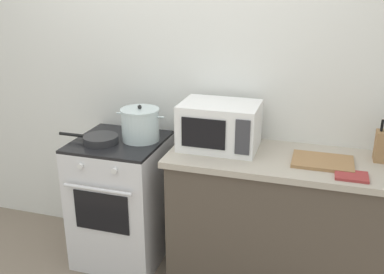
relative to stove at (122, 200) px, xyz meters
name	(u,v)px	position (x,y,z in m)	size (l,w,h in m)	color
back_wall	(224,88)	(0.65, 0.37, 0.79)	(4.40, 0.10, 2.50)	silver
lower_cabinet_right	(298,228)	(1.25, 0.02, -0.02)	(1.64, 0.56, 0.88)	#4C4238
countertop_right	(304,163)	(1.25, 0.02, 0.44)	(1.70, 0.60, 0.04)	#ADA393
stove	(122,200)	(0.00, 0.00, 0.00)	(0.60, 0.64, 0.92)	silver
stock_pot	(140,125)	(0.15, 0.05, 0.57)	(0.35, 0.26, 0.25)	silver
frying_pan	(100,139)	(-0.10, -0.08, 0.48)	(0.44, 0.24, 0.05)	#28282B
microwave	(220,126)	(0.70, 0.08, 0.61)	(0.50, 0.37, 0.30)	white
cutting_board	(323,162)	(1.36, 0.00, 0.47)	(0.36, 0.26, 0.02)	#997047
oven_mitt	(352,176)	(1.52, -0.16, 0.47)	(0.18, 0.14, 0.02)	#993333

